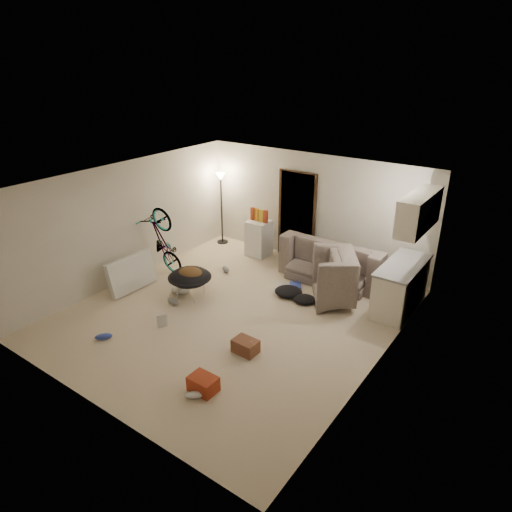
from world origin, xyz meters
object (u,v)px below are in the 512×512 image
Objects in this scene: drink_case_a at (246,346)px; saucer_chair at (190,281)px; sofa at (335,264)px; armchair at (353,284)px; kitchen_counter at (400,287)px; tv_box at (131,273)px; juicer at (251,348)px; bicycle at (164,255)px; floor_lamp at (221,193)px; drink_case_b at (203,384)px; mini_fridge at (259,238)px.

saucer_chair is at bearing 158.79° from drink_case_a.
armchair reaches higher than sofa.
sofa is 3.28m from drink_case_a.
saucer_chair is at bearing -150.85° from kitchen_counter.
tv_box is 4.39× the size of juicer.
bicycle is at bearing 30.94° from sofa.
floor_lamp reaches higher than armchair.
bicycle is 3.57m from juicer.
juicer is (-1.44, -2.80, -0.34)m from kitchen_counter.
sofa is 2.65× the size of saucer_chair.
sofa is at bearing -56.74° from bicycle.
kitchen_counter is 4.03m from saucer_chair.
floor_lamp is at bearing 44.34° from armchair.
armchair is at bearing 80.97° from drink_case_b.
armchair is 1.06× the size of tv_box.
mini_fridge is 3.98m from drink_case_a.
tv_box is at bearing 174.60° from drink_case_a.
saucer_chair is at bearing -63.37° from floor_lamp.
bicycle is 0.93m from tv_box.
saucer_chair is 2.15× the size of drink_case_a.
drink_case_a is (0.04, -3.27, -0.22)m from sofa.
juicer is (2.19, -3.35, -0.33)m from mini_fridge.
saucer_chair is at bearing -110.17° from bicycle.
kitchen_counter reaches higher than saucer_chair.
drink_case_b is at bearing -53.69° from floor_lamp.
mini_fridge is 4.97m from drink_case_b.
bicycle is at bearing 158.04° from juicer.
saucer_chair is (-1.95, -2.41, 0.03)m from sofa.
drink_case_b is at bearing -43.67° from saucer_chair.
kitchen_counter is at bearing -7.66° from floor_lamp.
kitchen_counter is 1.38× the size of tv_box.
mini_fridge reaches higher than tv_box.
juicer reaches higher than drink_case_a.
tv_box reaches higher than drink_case_b.
floor_lamp is 1.13× the size of bicycle.
floor_lamp is 4.99m from juicer.
kitchen_counter is at bearing 63.60° from drink_case_a.
bicycle is 2.30m from mini_fridge.
mini_fridge is (1.20, -0.10, -0.88)m from floor_lamp.
tv_box is 3.24m from drink_case_a.
mini_fridge is (1.10, 2.02, 0.01)m from bicycle.
saucer_chair is 2.14× the size of drink_case_b.
armchair is at bearing 32.41° from saucer_chair.
sofa is 1.97× the size of armchair.
mini_fridge is 0.79× the size of tv_box.
juicer is at bearing 92.01° from sofa.
sofa is 1.42× the size of bicycle.
drink_case_b is (3.26, -1.52, -0.24)m from tv_box.
floor_lamp reaches higher than sofa.
kitchen_counter is 5.30m from tv_box.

